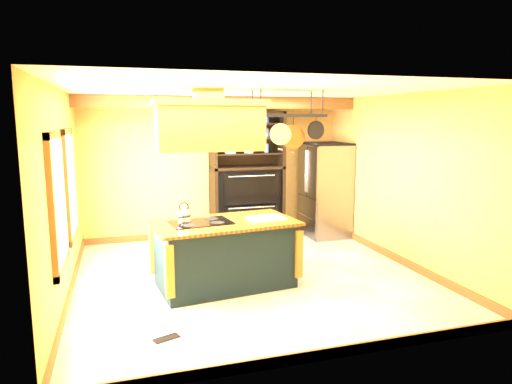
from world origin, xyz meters
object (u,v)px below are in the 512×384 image
kitchen_island (225,253)px  range_hood (208,124)px  refrigerator (325,192)px  pot_rack (287,122)px  hutch (246,190)px

kitchen_island → range_hood: size_ratio=1.43×
refrigerator → pot_rack: bearing=-127.1°
kitchen_island → range_hood: bearing=172.9°
range_hood → hutch: size_ratio=0.59×
range_hood → refrigerator: 3.74m
range_hood → hutch: 3.06m
kitchen_island → refrigerator: size_ratio=1.14×
hutch → range_hood: bearing=-115.9°
kitchen_island → hutch: size_ratio=0.84×
kitchen_island → range_hood: 1.79m
refrigerator → kitchen_island: bearing=-139.6°
range_hood → hutch: range_hood is taller
pot_rack → hutch: pot_rack is taller
refrigerator → range_hood: bearing=-141.7°
kitchen_island → pot_rack: 2.01m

